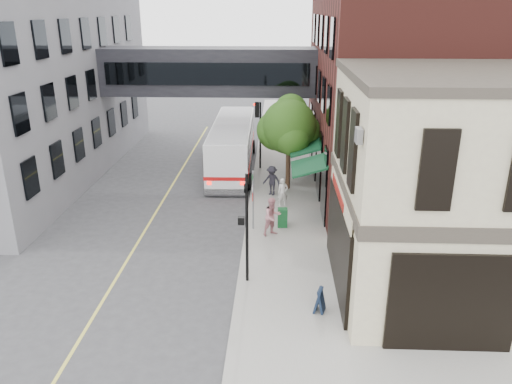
# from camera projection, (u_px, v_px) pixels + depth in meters

# --- Properties ---
(ground) EXTENTS (120.00, 120.00, 0.00)m
(ground) POSITION_uv_depth(u_px,v_px,m) (233.00, 311.00, 18.23)
(ground) COLOR #38383A
(ground) RESTS_ON ground
(sidewalk_main) EXTENTS (4.00, 60.00, 0.15)m
(sidewalk_main) POSITION_uv_depth(u_px,v_px,m) (284.00, 184.00, 31.25)
(sidewalk_main) COLOR gray
(sidewalk_main) RESTS_ON ground
(corner_building) EXTENTS (10.19, 8.12, 8.45)m
(corner_building) POSITION_uv_depth(u_px,v_px,m) (480.00, 188.00, 18.29)
(corner_building) COLOR #BEB091
(corner_building) RESTS_ON ground
(brick_building) EXTENTS (13.76, 18.00, 14.00)m
(brick_building) POSITION_uv_depth(u_px,v_px,m) (421.00, 70.00, 29.47)
(brick_building) COLOR #4C1D17
(brick_building) RESTS_ON ground
(skyway_bridge) EXTENTS (14.00, 3.18, 3.00)m
(skyway_bridge) POSITION_uv_depth(u_px,v_px,m) (210.00, 71.00, 32.97)
(skyway_bridge) COLOR black
(skyway_bridge) RESTS_ON ground
(traffic_signal_near) EXTENTS (0.44, 0.22, 4.60)m
(traffic_signal_near) POSITION_uv_depth(u_px,v_px,m) (246.00, 215.00, 19.06)
(traffic_signal_near) COLOR black
(traffic_signal_near) RESTS_ON sidewalk_main
(traffic_signal_far) EXTENTS (0.53, 0.28, 4.50)m
(traffic_signal_far) POSITION_uv_depth(u_px,v_px,m) (258.00, 122.00, 33.00)
(traffic_signal_far) COLOR black
(traffic_signal_far) RESTS_ON sidewalk_main
(street_sign_pole) EXTENTS (0.08, 0.75, 3.00)m
(street_sign_pole) POSITION_uv_depth(u_px,v_px,m) (253.00, 195.00, 24.11)
(street_sign_pole) COLOR gray
(street_sign_pole) RESTS_ON sidewalk_main
(street_tree) EXTENTS (3.80, 3.20, 5.60)m
(street_tree) POSITION_uv_depth(u_px,v_px,m) (289.00, 126.00, 29.18)
(street_tree) COLOR #382619
(street_tree) RESTS_ON sidewalk_main
(lane_marking) EXTENTS (0.12, 40.00, 0.01)m
(lane_marking) POSITION_uv_depth(u_px,v_px,m) (159.00, 207.00, 27.80)
(lane_marking) COLOR #D8CC4C
(lane_marking) RESTS_ON ground
(bus) EXTENTS (2.99, 11.70, 3.14)m
(bus) POSITION_uv_depth(u_px,v_px,m) (233.00, 143.00, 33.97)
(bus) COLOR white
(bus) RESTS_ON ground
(pedestrian_a) EXTENTS (0.65, 0.50, 1.58)m
(pedestrian_a) POSITION_uv_depth(u_px,v_px,m) (283.00, 192.00, 27.29)
(pedestrian_a) COLOR silver
(pedestrian_a) RESTS_ON sidewalk_main
(pedestrian_b) EXTENTS (1.16, 1.10, 1.89)m
(pedestrian_b) POSITION_uv_depth(u_px,v_px,m) (272.00, 217.00, 23.73)
(pedestrian_b) COLOR #C57F87
(pedestrian_b) RESTS_ON sidewalk_main
(pedestrian_c) EXTENTS (1.30, 1.09, 1.75)m
(pedestrian_c) POSITION_uv_depth(u_px,v_px,m) (272.00, 181.00, 28.91)
(pedestrian_c) COLOR black
(pedestrian_c) RESTS_ON sidewalk_main
(newspaper_box) EXTENTS (0.49, 0.44, 0.95)m
(newspaper_box) POSITION_uv_depth(u_px,v_px,m) (283.00, 218.00, 24.81)
(newspaper_box) COLOR #124F23
(newspaper_box) RESTS_ON sidewalk_main
(sandwich_board) EXTENTS (0.46, 0.58, 0.90)m
(sandwich_board) POSITION_uv_depth(u_px,v_px,m) (320.00, 300.00, 17.84)
(sandwich_board) COLOR #101C32
(sandwich_board) RESTS_ON sidewalk_main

